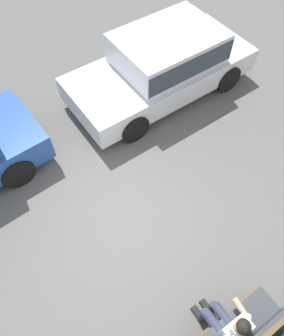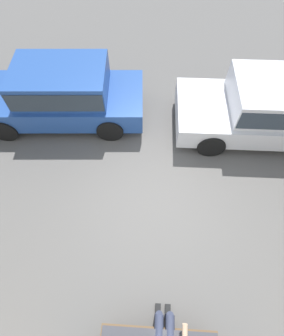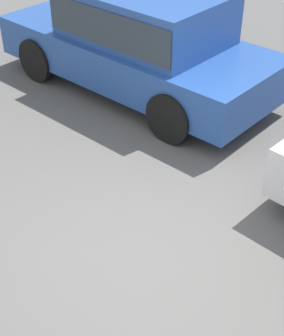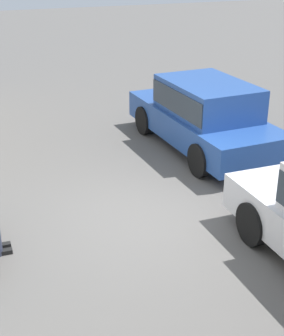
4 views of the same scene
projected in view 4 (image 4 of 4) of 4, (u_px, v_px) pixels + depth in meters
The scene contains 2 objects.
ground_plane at pixel (140, 218), 8.65m from camera, with size 60.00×60.00×0.00m, color #565451.
parked_car_mid at pixel (205, 113), 11.23m from camera, with size 4.42×2.01×1.55m.
Camera 4 is at (-7.11, 2.60, 4.27)m, focal length 55.00 mm.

